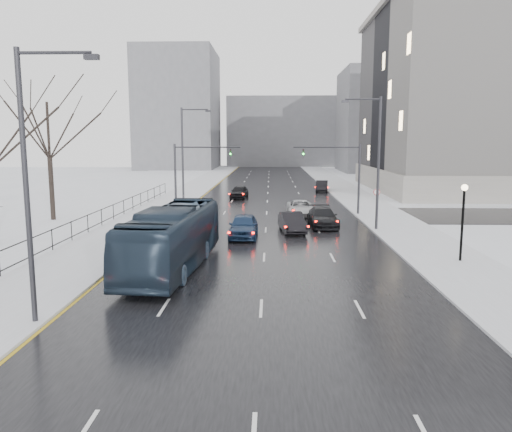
# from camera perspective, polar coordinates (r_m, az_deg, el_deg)

# --- Properties ---
(road) EXTENTS (16.00, 150.00, 0.04)m
(road) POSITION_cam_1_polar(r_m,az_deg,el_deg) (57.95, 1.32, 1.90)
(road) COLOR black
(road) RESTS_ON ground
(cross_road) EXTENTS (130.00, 10.00, 0.04)m
(cross_road) POSITION_cam_1_polar(r_m,az_deg,el_deg) (46.06, 1.22, 0.15)
(cross_road) COLOR black
(cross_road) RESTS_ON ground
(sidewalk_left) EXTENTS (5.00, 150.00, 0.16)m
(sidewalk_left) POSITION_cam_1_polar(r_m,az_deg,el_deg) (58.95, -8.94, 1.97)
(sidewalk_left) COLOR silver
(sidewalk_left) RESTS_ON ground
(sidewalk_right) EXTENTS (5.00, 150.00, 0.16)m
(sidewalk_right) POSITION_cam_1_polar(r_m,az_deg,el_deg) (58.82, 11.61, 1.89)
(sidewalk_right) COLOR silver
(sidewalk_right) RESTS_ON ground
(park_strip) EXTENTS (14.00, 150.00, 0.12)m
(park_strip) POSITION_cam_1_polar(r_m,az_deg,el_deg) (61.42, -17.69, 1.92)
(park_strip) COLOR white
(park_strip) RESTS_ON ground
(tree_park_e) EXTENTS (9.45, 9.45, 13.50)m
(tree_park_e) POSITION_cam_1_polar(r_m,az_deg,el_deg) (46.02, -22.13, -0.52)
(tree_park_e) COLOR black
(tree_park_e) RESTS_ON ground
(iron_fence) EXTENTS (0.06, 70.00, 1.30)m
(iron_fence) POSITION_cam_1_polar(r_m,az_deg,el_deg) (31.19, -23.76, -3.03)
(iron_fence) COLOR black
(iron_fence) RESTS_ON sidewalk_left
(streetlight_r_mid) EXTENTS (2.95, 0.25, 10.00)m
(streetlight_r_mid) POSITION_cam_1_polar(r_m,az_deg,el_deg) (38.37, 13.51, 6.61)
(streetlight_r_mid) COLOR #2D2D33
(streetlight_r_mid) RESTS_ON ground
(streetlight_l_near) EXTENTS (2.95, 0.25, 10.00)m
(streetlight_l_near) POSITION_cam_1_polar(r_m,az_deg,el_deg) (19.55, -24.27, 4.36)
(streetlight_l_near) COLOR #2D2D33
(streetlight_l_near) RESTS_ON ground
(streetlight_l_far) EXTENTS (2.95, 0.25, 10.00)m
(streetlight_l_far) POSITION_cam_1_polar(r_m,az_deg,el_deg) (50.29, -8.14, 7.19)
(streetlight_l_far) COLOR #2D2D33
(streetlight_l_far) RESTS_ON ground
(lamppost_r_mid) EXTENTS (0.36, 0.36, 4.28)m
(lamppost_r_mid) POSITION_cam_1_polar(r_m,az_deg,el_deg) (29.78, 22.59, 0.50)
(lamppost_r_mid) COLOR black
(lamppost_r_mid) RESTS_ON sidewalk_right
(mast_signal_right) EXTENTS (6.10, 0.33, 6.50)m
(mast_signal_right) POSITION_cam_1_polar(r_m,az_deg,el_deg) (46.16, 10.41, 5.13)
(mast_signal_right) COLOR #2D2D33
(mast_signal_right) RESTS_ON ground
(mast_signal_left) EXTENTS (6.10, 0.33, 6.50)m
(mast_signal_left) POSITION_cam_1_polar(r_m,az_deg,el_deg) (46.27, -7.91, 5.20)
(mast_signal_left) COLOR #2D2D33
(mast_signal_left) RESTS_ON ground
(no_uturn_sign) EXTENTS (0.60, 0.06, 2.70)m
(no_uturn_sign) POSITION_cam_1_polar(r_m,az_deg,el_deg) (42.72, 13.63, 2.33)
(no_uturn_sign) COLOR #2D2D33
(no_uturn_sign) RESTS_ON sidewalk_right
(bldg_far_right) EXTENTS (24.00, 20.00, 22.00)m
(bldg_far_right) POSITION_cam_1_polar(r_m,az_deg,el_deg) (115.97, 15.74, 10.39)
(bldg_far_right) COLOR slate
(bldg_far_right) RESTS_ON ground
(bldg_far_left) EXTENTS (18.00, 22.00, 28.00)m
(bldg_far_left) POSITION_cam_1_polar(r_m,az_deg,el_deg) (124.78, -8.82, 11.84)
(bldg_far_left) COLOR slate
(bldg_far_left) RESTS_ON ground
(bldg_far_center) EXTENTS (30.00, 18.00, 18.00)m
(bldg_far_center) POSITION_cam_1_polar(r_m,az_deg,el_deg) (137.61, 3.25, 9.54)
(bldg_far_center) COLOR slate
(bldg_far_center) RESTS_ON ground
(bus) EXTENTS (3.63, 12.08, 3.32)m
(bus) POSITION_cam_1_polar(r_m,az_deg,el_deg) (26.83, -9.45, -2.48)
(bus) COLOR #202E3F
(bus) RESTS_ON road
(sedan_center_near) EXTENTS (2.02, 4.87, 1.65)m
(sedan_center_near) POSITION_cam_1_polar(r_m,az_deg,el_deg) (35.11, -1.44, -1.12)
(sedan_center_near) COLOR #192D4D
(sedan_center_near) RESTS_ON road
(sedan_right_near) EXTENTS (2.10, 4.61, 1.47)m
(sedan_right_near) POSITION_cam_1_polar(r_m,az_deg,el_deg) (37.26, 4.14, -0.72)
(sedan_right_near) COLOR black
(sedan_right_near) RESTS_ON road
(sedan_right_cross) EXTENTS (2.48, 5.11, 1.40)m
(sedan_right_cross) POSITION_cam_1_polar(r_m,az_deg,el_deg) (45.37, 5.11, 0.91)
(sedan_right_cross) COLOR #BCBCC0
(sedan_right_cross) RESTS_ON road
(sedan_right_far) EXTENTS (2.32, 5.26, 1.50)m
(sedan_right_far) POSITION_cam_1_polar(r_m,az_deg,el_deg) (39.81, 7.63, -0.14)
(sedan_right_far) COLOR black
(sedan_right_far) RESTS_ON road
(sedan_center_far) EXTENTS (2.24, 4.61, 1.52)m
(sedan_center_far) POSITION_cam_1_polar(r_m,az_deg,el_deg) (58.88, -1.93, 2.77)
(sedan_center_far) COLOR black
(sedan_center_far) RESTS_ON road
(sedan_right_distant) EXTENTS (2.02, 4.58, 1.46)m
(sedan_right_distant) POSITION_cam_1_polar(r_m,az_deg,el_deg) (67.22, 7.54, 3.41)
(sedan_right_distant) COLOR black
(sedan_right_distant) RESTS_ON road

